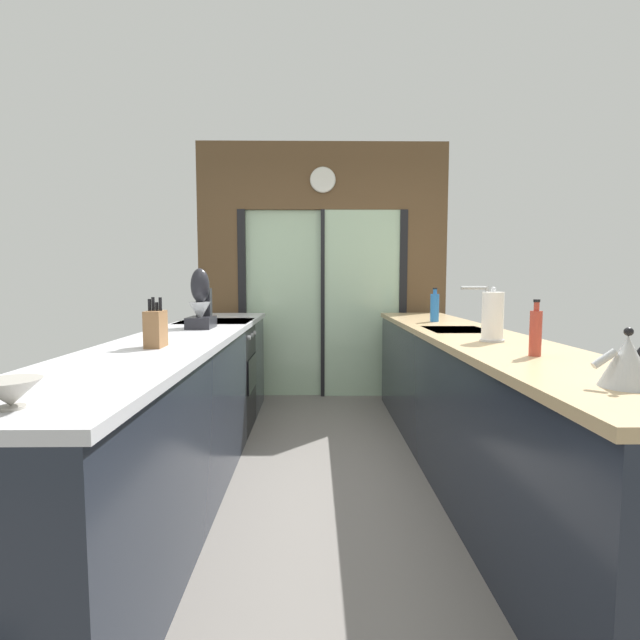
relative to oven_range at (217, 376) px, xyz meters
The scene contains 13 objects.
ground_plane 1.21m from the oven_range, 35.58° to the right, with size 5.04×7.60×0.02m, color slate.
back_wall_unit 1.81m from the oven_range, 51.68° to the left, with size 2.64×0.12×2.70m.
left_counter_run 1.12m from the oven_range, 90.08° to the right, with size 0.62×3.80×0.92m.
right_counter_run 2.05m from the oven_range, 27.56° to the right, with size 0.62×3.80×0.92m.
sink_faucet 2.19m from the oven_range, 19.58° to the right, with size 0.19×0.02×0.30m.
oven_range is the anchor object (origin of this frame).
mixing_bowl 2.72m from the oven_range, 89.61° to the right, with size 0.16×0.16×0.08m.
knife_block 1.64m from the oven_range, 89.31° to the right, with size 0.08×0.14×0.25m.
stand_mixer 0.86m from the oven_range, 88.20° to the right, with size 0.17×0.27×0.42m.
kettle 3.09m from the oven_range, 53.66° to the right, with size 0.24×0.16×0.19m.
soap_bottle_near 2.63m from the oven_range, 45.60° to the right, with size 0.05×0.05×0.25m.
soap_bottle_far 1.89m from the oven_range, ahead, with size 0.07×0.07×0.28m.
paper_towel_roll 2.32m from the oven_range, 36.55° to the right, with size 0.13×0.13×0.30m.
Camera 1 is at (-0.10, -2.64, 1.26)m, focal length 26.31 mm.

